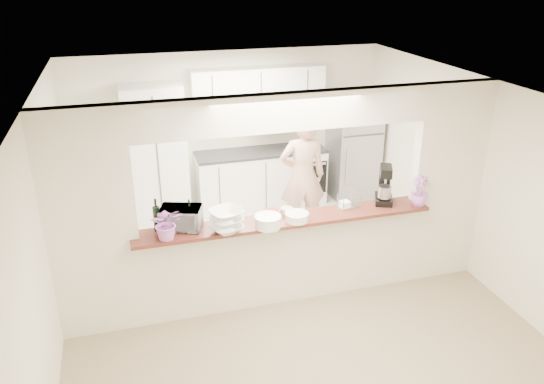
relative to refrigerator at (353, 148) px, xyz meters
name	(u,v)px	position (x,y,z in m)	size (l,w,h in m)	color
floor	(284,298)	(-2.05, -2.65, -0.85)	(6.00, 6.00, 0.00)	#9C8A6A
tile_overlay	(252,239)	(-2.05, -1.10, -0.84)	(5.00, 2.90, 0.01)	beige
partition	(285,185)	(-2.05, -2.65, 0.63)	(5.00, 0.15, 2.50)	white
bar_counter	(284,257)	(-2.05, -2.65, -0.27)	(3.40, 0.38, 1.09)	white
kitchen_cabinets	(222,152)	(-2.24, 0.07, 0.12)	(3.15, 0.62, 2.25)	white
refrigerator	(353,148)	(0.00, 0.00, 0.00)	(0.75, 0.70, 1.70)	#A1A2A6
flower_left	(167,223)	(-3.37, -2.80, 0.42)	(0.32, 0.28, 0.36)	#D06EC3
wine_bottle_a	(190,216)	(-3.10, -2.58, 0.36)	(0.06, 0.06, 0.31)	black
wine_bottle_b	(157,218)	(-3.45, -2.58, 0.38)	(0.07, 0.07, 0.37)	black
toaster_oven	(181,218)	(-3.20, -2.60, 0.36)	(0.43, 0.29, 0.24)	#9C9CA0
serving_bowls	(226,221)	(-2.75, -2.82, 0.36)	(0.34, 0.34, 0.25)	white
plate_stack_a	(268,222)	(-2.30, -2.84, 0.31)	(0.29, 0.29, 0.13)	white
plate_stack_b	(297,217)	(-1.95, -2.78, 0.29)	(0.26, 0.26, 0.09)	white
red_bowl	(272,213)	(-2.18, -2.57, 0.27)	(0.14, 0.14, 0.07)	maroon
tan_bowl	(287,211)	(-2.00, -2.57, 0.27)	(0.14, 0.14, 0.07)	#C1B088
utensil_caddy	(349,199)	(-1.25, -2.60, 0.34)	(0.27, 0.19, 0.24)	silver
stand_mixer	(385,186)	(-0.79, -2.59, 0.45)	(0.31, 0.36, 0.46)	black
flower_right	(420,191)	(-0.45, -2.80, 0.42)	(0.20, 0.20, 0.36)	#C86FCF
person	(303,177)	(-1.31, -1.15, 0.07)	(0.67, 0.44, 1.83)	#D4A089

